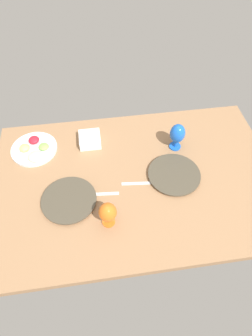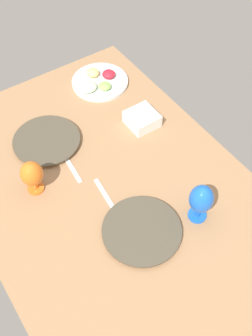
{
  "view_description": "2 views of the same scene",
  "coord_description": "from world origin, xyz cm",
  "px_view_note": "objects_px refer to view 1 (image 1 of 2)",
  "views": [
    {
      "loc": [
        19.13,
        90.86,
        128.08
      ],
      "look_at": [
        5.28,
        -5.35,
        3.56
      ],
      "focal_mm": 30.08,
      "sensor_mm": 36.0,
      "label": 1
    },
    {
      "loc": [
        -79.06,
        47.65,
        133.83
      ],
      "look_at": [
        4.72,
        -9.18,
        3.56
      ],
      "focal_mm": 43.85,
      "sensor_mm": 36.0,
      "label": 2
    }
  ],
  "objects_px": {
    "dinner_plate_right": "(69,200)",
    "fruit_platter": "(34,149)",
    "dinner_plate_left": "(174,175)",
    "hurricane_glass_orange": "(108,213)",
    "square_bowl_white": "(90,139)",
    "hurricane_glass_blue": "(177,134)"
  },
  "relations": [
    {
      "from": "hurricane_glass_orange",
      "to": "dinner_plate_left",
      "type": "bearing_deg",
      "value": -149.35
    },
    {
      "from": "dinner_plate_left",
      "to": "square_bowl_white",
      "type": "height_order",
      "value": "square_bowl_white"
    },
    {
      "from": "hurricane_glass_orange",
      "to": "square_bowl_white",
      "type": "distance_m",
      "value": 0.56
    },
    {
      "from": "dinner_plate_right",
      "to": "hurricane_glass_orange",
      "type": "distance_m",
      "value": 0.26
    },
    {
      "from": "hurricane_glass_blue",
      "to": "dinner_plate_left",
      "type": "bearing_deg",
      "value": 74.29
    },
    {
      "from": "hurricane_glass_blue",
      "to": "square_bowl_white",
      "type": "bearing_deg",
      "value": -11.89
    },
    {
      "from": "dinner_plate_right",
      "to": "fruit_platter",
      "type": "distance_m",
      "value": 0.44
    },
    {
      "from": "dinner_plate_right",
      "to": "square_bowl_white",
      "type": "bearing_deg",
      "value": -108.72
    },
    {
      "from": "dinner_plate_left",
      "to": "hurricane_glass_blue",
      "type": "xyz_separation_m",
      "value": [
        -0.06,
        -0.21,
        0.1
      ]
    },
    {
      "from": "fruit_platter",
      "to": "hurricane_glass_blue",
      "type": "xyz_separation_m",
      "value": [
        -0.85,
        0.09,
        0.09
      ]
    },
    {
      "from": "hurricane_glass_blue",
      "to": "dinner_plate_right",
      "type": "bearing_deg",
      "value": 24.76
    },
    {
      "from": "fruit_platter",
      "to": "hurricane_glass_blue",
      "type": "relative_size",
      "value": 1.54
    },
    {
      "from": "hurricane_glass_blue",
      "to": "fruit_platter",
      "type": "bearing_deg",
      "value": -6.08
    },
    {
      "from": "dinner_plate_left",
      "to": "hurricane_glass_orange",
      "type": "xyz_separation_m",
      "value": [
        0.4,
        0.23,
        0.08
      ]
    },
    {
      "from": "hurricane_glass_orange",
      "to": "fruit_platter",
      "type": "bearing_deg",
      "value": -53.85
    },
    {
      "from": "fruit_platter",
      "to": "hurricane_glass_orange",
      "type": "relative_size",
      "value": 1.79
    },
    {
      "from": "dinner_plate_left",
      "to": "square_bowl_white",
      "type": "relative_size",
      "value": 2.29
    },
    {
      "from": "dinner_plate_right",
      "to": "hurricane_glass_orange",
      "type": "relative_size",
      "value": 1.89
    },
    {
      "from": "fruit_platter",
      "to": "dinner_plate_right",
      "type": "bearing_deg",
      "value": 117.22
    },
    {
      "from": "dinner_plate_right",
      "to": "fruit_platter",
      "type": "xyz_separation_m",
      "value": [
        0.2,
        -0.39,
        0.0
      ]
    },
    {
      "from": "dinner_plate_left",
      "to": "fruit_platter",
      "type": "height_order",
      "value": "fruit_platter"
    },
    {
      "from": "dinner_plate_left",
      "to": "square_bowl_white",
      "type": "bearing_deg",
      "value": -35.56
    }
  ]
}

